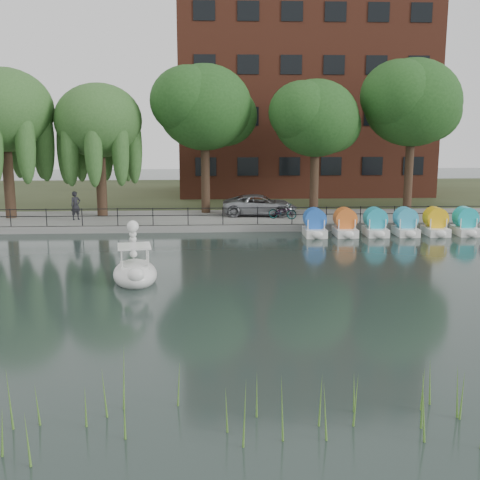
{
  "coord_description": "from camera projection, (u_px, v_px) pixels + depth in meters",
  "views": [
    {
      "loc": [
        -0.8,
        -20.88,
        6.22
      ],
      "look_at": [
        0.5,
        4.0,
        1.3
      ],
      "focal_mm": 45.0,
      "sensor_mm": 36.0,
      "label": 1
    }
  ],
  "objects": [
    {
      "name": "reed_bank",
      "position": [
        347.0,
        399.0,
        12.38
      ],
      "size": [
        24.0,
        2.4,
        1.2
      ],
      "color": "#669938",
      "rests_on": "ground_plane"
    },
    {
      "name": "broadleaf_far",
      "position": [
        413.0,
        103.0,
        39.04
      ],
      "size": [
        6.3,
        6.3,
        9.71
      ],
      "color": "#473323",
      "rests_on": "promenade"
    },
    {
      "name": "minivan",
      "position": [
        260.0,
        204.0,
        37.85
      ],
      "size": [
        2.77,
        5.49,
        1.49
      ],
      "primitive_type": "imported",
      "rotation": [
        0.0,
        0.0,
        1.51
      ],
      "color": "gray",
      "rests_on": "promenade"
    },
    {
      "name": "land_strip",
      "position": [
        218.0,
        194.0,
        51.06
      ],
      "size": [
        60.0,
        22.0,
        0.36
      ],
      "primitive_type": "cube",
      "color": "#47512D",
      "rests_on": "ground_plane"
    },
    {
      "name": "ground_plane",
      "position": [
        232.0,
        297.0,
        21.7
      ],
      "size": [
        120.0,
        120.0,
        0.0
      ],
      "primitive_type": "plane",
      "color": "#32423E"
    },
    {
      "name": "railing",
      "position": [
        223.0,
        212.0,
        34.46
      ],
      "size": [
        32.0,
        0.05,
        1.0
      ],
      "color": "black",
      "rests_on": "promenade"
    },
    {
      "name": "apartment_building",
      "position": [
        302.0,
        83.0,
        49.61
      ],
      "size": [
        20.0,
        10.07,
        18.0
      ],
      "color": "#4C1E16",
      "rests_on": "land_strip"
    },
    {
      "name": "kerb",
      "position": [
        223.0,
        228.0,
        34.45
      ],
      "size": [
        40.0,
        0.25,
        0.4
      ],
      "primitive_type": "cube",
      "color": "gray",
      "rests_on": "ground_plane"
    },
    {
      "name": "willow_mid",
      "position": [
        99.0,
        121.0,
        36.76
      ],
      "size": [
        5.32,
        5.32,
        8.15
      ],
      "color": "#473323",
      "rests_on": "promenade"
    },
    {
      "name": "pedal_boat_row",
      "position": [
        405.0,
        224.0,
        33.42
      ],
      "size": [
        11.35,
        1.7,
        1.4
      ],
      "color": "white",
      "rests_on": "ground_plane"
    },
    {
      "name": "swan_boat",
      "position": [
        135.0,
        269.0,
        23.71
      ],
      "size": [
        2.11,
        2.95,
        2.31
      ],
      "rotation": [
        0.0,
        0.0,
        0.15
      ],
      "color": "white",
      "rests_on": "ground_plane"
    },
    {
      "name": "pedestrian",
      "position": [
        76.0,
        203.0,
        36.06
      ],
      "size": [
        0.86,
        0.83,
        1.98
      ],
      "primitive_type": "imported",
      "rotation": [
        0.0,
        0.0,
        0.69
      ],
      "color": "black",
      "rests_on": "promenade"
    },
    {
      "name": "broadleaf_center",
      "position": [
        205.0,
        108.0,
        37.92
      ],
      "size": [
        6.0,
        6.0,
        9.25
      ],
      "color": "#473323",
      "rests_on": "promenade"
    },
    {
      "name": "bicycle",
      "position": [
        282.0,
        211.0,
        36.48
      ],
      "size": [
        1.09,
        1.82,
        1.0
      ],
      "primitive_type": "imported",
      "rotation": [
        0.0,
        0.0,
        1.27
      ],
      "color": "gray",
      "rests_on": "promenade"
    },
    {
      "name": "broadleaf_right",
      "position": [
        316.0,
        119.0,
        37.92
      ],
      "size": [
        5.4,
        5.4,
        8.32
      ],
      "color": "#473323",
      "rests_on": "promenade"
    },
    {
      "name": "promenade",
      "position": [
        222.0,
        220.0,
        37.34
      ],
      "size": [
        40.0,
        6.0,
        0.4
      ],
      "primitive_type": "cube",
      "color": "gray",
      "rests_on": "ground_plane"
    },
    {
      "name": "willow_left",
      "position": [
        4.0,
        110.0,
        35.87
      ],
      "size": [
        5.88,
        5.88,
        9.01
      ],
      "color": "#473323",
      "rests_on": "promenade"
    }
  ]
}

